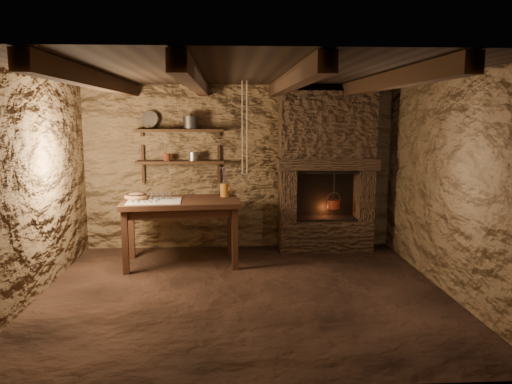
{
  "coord_description": "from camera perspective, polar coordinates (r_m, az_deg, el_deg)",
  "views": [
    {
      "loc": [
        -0.17,
        -5.34,
        1.95
      ],
      "look_at": [
        0.19,
        0.9,
        1.0
      ],
      "focal_mm": 35.0,
      "sensor_mm": 36.0,
      "label": 1
    }
  ],
  "objects": [
    {
      "name": "drinking_glasses",
      "position": [
        6.66,
        -11.22,
        -0.41
      ],
      "size": [
        0.22,
        0.07,
        0.09
      ],
      "primitive_type": null,
      "color": "silver",
      "rests_on": "linen_cloth"
    },
    {
      "name": "floor",
      "position": [
        5.68,
        -1.38,
        -11.4
      ],
      "size": [
        4.5,
        4.5,
        0.0
      ],
      "primitive_type": "plane",
      "color": "black",
      "rests_on": "ground"
    },
    {
      "name": "pewter_cutlery_row",
      "position": [
        6.52,
        -11.59,
        -0.96
      ],
      "size": [
        0.58,
        0.25,
        0.01
      ],
      "primitive_type": null,
      "rotation": [
        0.0,
        0.0,
        0.06
      ],
      "color": "gray",
      "rests_on": "linen_cloth"
    },
    {
      "name": "tin_pan",
      "position": [
        7.36,
        -12.06,
        8.08
      ],
      "size": [
        0.28,
        0.19,
        0.26
      ],
      "primitive_type": "cylinder",
      "rotation": [
        1.26,
        0.0,
        -0.33
      ],
      "color": "#A4A39F",
      "rests_on": "shelf_upper"
    },
    {
      "name": "back_wall",
      "position": [
        7.38,
        -1.93,
        2.83
      ],
      "size": [
        4.5,
        0.04,
        2.4
      ],
      "primitive_type": "cube",
      "color": "brown",
      "rests_on": "floor"
    },
    {
      "name": "shelf_upper",
      "position": [
        7.21,
        -8.74,
        6.98
      ],
      "size": [
        1.25,
        0.3,
        0.04
      ],
      "primitive_type": "cube",
      "color": "black",
      "rests_on": "back_wall"
    },
    {
      "name": "wooden_bowl",
      "position": [
        6.72,
        -13.54,
        -0.54
      ],
      "size": [
        0.38,
        0.38,
        0.11
      ],
      "primitive_type": "ellipsoid",
      "rotation": [
        0.0,
        0.0,
        0.28
      ],
      "color": "#A67748",
      "rests_on": "work_table"
    },
    {
      "name": "hearth",
      "position": [
        7.28,
        8.01,
        2.88
      ],
      "size": [
        1.43,
        0.51,
        2.3
      ],
      "color": "#38281C",
      "rests_on": "floor"
    },
    {
      "name": "beam_far_right",
      "position": [
        5.6,
        14.41,
        12.09
      ],
      "size": [
        0.14,
        3.95,
        0.16
      ],
      "primitive_type": "cube",
      "color": "black",
      "rests_on": "ceiling"
    },
    {
      "name": "right_wall",
      "position": [
        5.91,
        20.96,
        0.8
      ],
      "size": [
        0.04,
        4.0,
        2.4
      ],
      "primitive_type": "cube",
      "color": "brown",
      "rests_on": "floor"
    },
    {
      "name": "front_wall",
      "position": [
        3.42,
        -0.33,
        -3.97
      ],
      "size": [
        4.5,
        0.04,
        2.4
      ],
      "primitive_type": "cube",
      "color": "brown",
      "rests_on": "floor"
    },
    {
      "name": "beam_mid_right",
      "position": [
        5.39,
        3.98,
        12.48
      ],
      "size": [
        0.14,
        3.95,
        0.16
      ],
      "primitive_type": "cube",
      "color": "black",
      "rests_on": "ceiling"
    },
    {
      "name": "beam_far_left",
      "position": [
        5.51,
        -17.62,
        12.02
      ],
      "size": [
        0.14,
        3.95,
        0.16
      ],
      "primitive_type": "cube",
      "color": "black",
      "rests_on": "ceiling"
    },
    {
      "name": "beam_mid_left",
      "position": [
        5.36,
        -6.95,
        12.46
      ],
      "size": [
        0.14,
        3.95,
        0.16
      ],
      "primitive_type": "cube",
      "color": "black",
      "rests_on": "ceiling"
    },
    {
      "name": "left_wall",
      "position": [
        5.78,
        -24.34,
        0.44
      ],
      "size": [
        0.04,
        4.0,
        2.4
      ],
      "primitive_type": "cube",
      "color": "brown",
      "rests_on": "floor"
    },
    {
      "name": "hanging_ropes",
      "position": [
        6.39,
        -1.3,
        7.32
      ],
      "size": [
        0.08,
        0.08,
        1.2
      ],
      "primitive_type": null,
      "color": "beige",
      "rests_on": "ceiling"
    },
    {
      "name": "small_kettle",
      "position": [
        7.22,
        -7.16,
        4.07
      ],
      "size": [
        0.21,
        0.18,
        0.19
      ],
      "primitive_type": null,
      "rotation": [
        0.0,
        0.0,
        0.3
      ],
      "color": "#A4A39F",
      "rests_on": "shelf_lower"
    },
    {
      "name": "stoneware_jug",
      "position": [
        6.78,
        -3.59,
        0.95
      ],
      "size": [
        0.14,
        0.14,
        0.41
      ],
      "rotation": [
        0.0,
        0.0,
        -0.25
      ],
      "color": "#A66620",
      "rests_on": "work_table"
    },
    {
      "name": "linen_cloth",
      "position": [
        6.54,
        -11.56,
        -1.01
      ],
      "size": [
        0.71,
        0.59,
        0.01
      ],
      "primitive_type": "cube",
      "rotation": [
        0.0,
        0.0,
        0.06
      ],
      "color": "beige",
      "rests_on": "work_table"
    },
    {
      "name": "red_pot",
      "position": [
        7.33,
        8.87,
        -1.31
      ],
      "size": [
        0.2,
        0.2,
        0.54
      ],
      "rotation": [
        0.0,
        0.0,
        0.17
      ],
      "color": "maroon",
      "rests_on": "hearth"
    },
    {
      "name": "iron_stockpot",
      "position": [
        7.2,
        -7.45,
        7.81
      ],
      "size": [
        0.29,
        0.29,
        0.16
      ],
      "primitive_type": "cylinder",
      "rotation": [
        0.0,
        0.0,
        0.41
      ],
      "color": "#2A2826",
      "rests_on": "shelf_upper"
    },
    {
      "name": "ceiling",
      "position": [
        5.36,
        -1.47,
        13.49
      ],
      "size": [
        4.5,
        4.0,
        0.04
      ],
      "primitive_type": "cube",
      "color": "black",
      "rests_on": "back_wall"
    },
    {
      "name": "rusty_tin",
      "position": [
        7.25,
        -10.14,
        3.94
      ],
      "size": [
        0.13,
        0.13,
        0.1
      ],
      "primitive_type": "cylinder",
      "rotation": [
        0.0,
        0.0,
        0.34
      ],
      "color": "#4E1E0F",
      "rests_on": "shelf_lower"
    },
    {
      "name": "work_table",
      "position": [
        6.69,
        -8.56,
        -4.25
      ],
      "size": [
        1.58,
        0.99,
        0.87
      ],
      "rotation": [
        0.0,
        0.0,
        0.08
      ],
      "color": "black",
      "rests_on": "floor"
    },
    {
      "name": "shelf_lower",
      "position": [
        7.24,
        -8.66,
        3.42
      ],
      "size": [
        1.25,
        0.3,
        0.04
      ],
      "primitive_type": "cube",
      "color": "black",
      "rests_on": "back_wall"
    }
  ]
}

